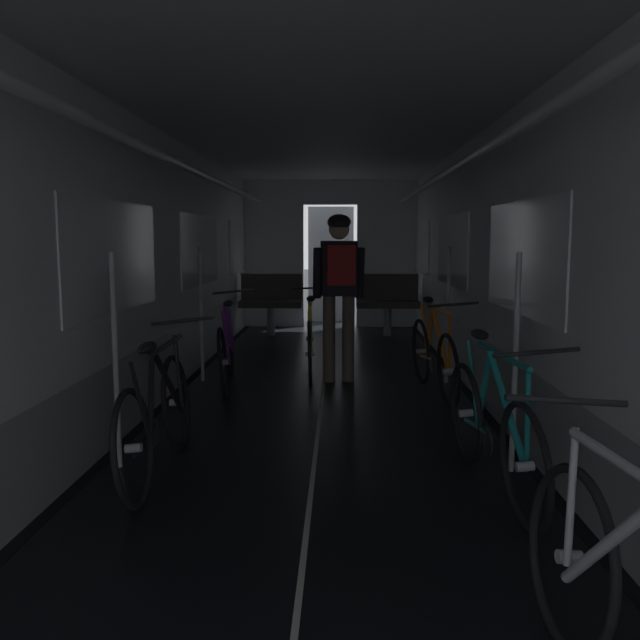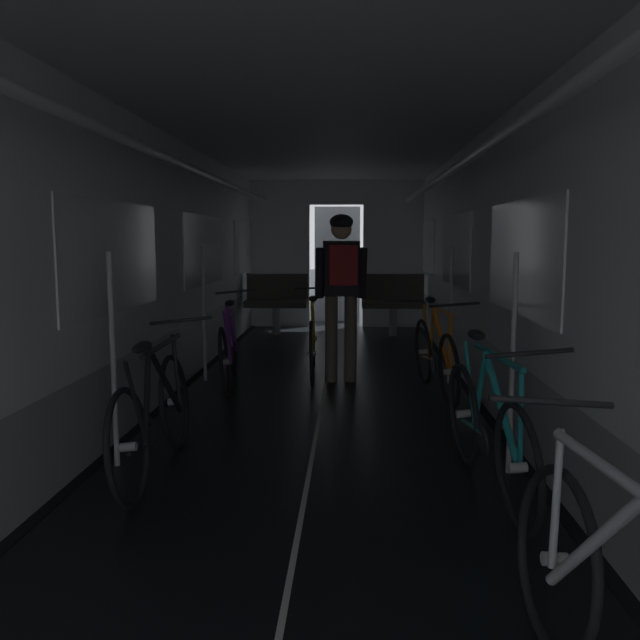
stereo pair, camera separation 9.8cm
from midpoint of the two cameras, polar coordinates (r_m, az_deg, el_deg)
The scene contains 9 objects.
train_car_shell at distance 5.57m, azimuth -0.46°, elevation 9.35°, with size 3.14×12.34×2.57m.
bench_seat_far_left at distance 10.14m, azimuth -4.58°, elevation 1.92°, with size 0.98×0.51×0.95m.
bench_seat_far_right at distance 10.10m, azimuth 5.63°, elevation 1.89°, with size 0.98×0.51×0.95m.
bicycle_orange at distance 6.27m, azimuth 9.47°, elevation -3.06°, with size 0.44×1.69×0.94m.
bicycle_purple at distance 6.64m, azimuth -8.59°, elevation -2.48°, with size 0.44×1.69×0.95m.
bicycle_black at distance 4.26m, azimuth -14.65°, elevation -8.05°, with size 0.44×1.69×0.95m.
bicycle_teal at distance 3.97m, azimuth 14.10°, elevation -9.12°, with size 0.44×1.69×0.95m.
person_cyclist_aisle at distance 6.68m, azimuth 1.26°, elevation 3.60°, with size 0.55×0.42×1.73m.
bicycle_yellow_in_aisle at distance 7.03m, azimuth -1.29°, elevation -1.86°, with size 0.44×1.69×0.94m.
Camera 1 is at (0.17, -1.96, 1.48)m, focal length 36.58 mm.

